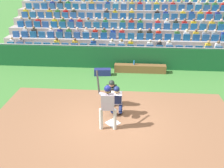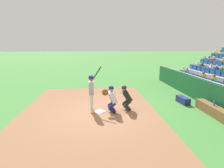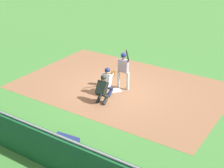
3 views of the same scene
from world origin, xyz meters
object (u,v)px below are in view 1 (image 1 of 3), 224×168
(home_plate_marker, at_px, (113,123))
(home_plate_umpire, at_px, (112,91))
(batter_at_plate, at_px, (107,103))
(water_bottle_on_bench, at_px, (134,62))
(catcher_crouching, at_px, (116,99))
(dugout_bench, at_px, (140,68))
(equipment_duffel_bag, at_px, (103,72))

(home_plate_marker, relative_size, home_plate_umpire, 0.35)
(batter_at_plate, relative_size, home_plate_umpire, 1.68)
(batter_at_plate, height_order, home_plate_umpire, batter_at_plate)
(home_plate_marker, relative_size, water_bottle_on_bench, 1.90)
(catcher_crouching, relative_size, home_plate_umpire, 1.04)
(home_plate_marker, relative_size, dugout_bench, 0.15)
(batter_at_plate, bearing_deg, water_bottle_on_bench, -100.08)
(home_plate_marker, height_order, catcher_crouching, catcher_crouching)
(equipment_duffel_bag, bearing_deg, home_plate_umpire, 97.32)
(equipment_duffel_bag, bearing_deg, batter_at_plate, 92.80)
(home_plate_marker, relative_size, batter_at_plate, 0.21)
(home_plate_marker, distance_m, equipment_duffel_bag, 4.63)
(batter_at_plate, bearing_deg, home_plate_umpire, -90.75)
(batter_at_plate, xyz_separation_m, equipment_duffel_bag, (0.73, -4.91, -0.91))
(catcher_crouching, distance_m, dugout_bench, 4.68)
(equipment_duffel_bag, bearing_deg, water_bottle_on_bench, -166.51)
(home_plate_marker, distance_m, water_bottle_on_bench, 5.23)
(water_bottle_on_bench, relative_size, equipment_duffel_bag, 0.26)
(batter_at_plate, xyz_separation_m, home_plate_umpire, (-0.02, -1.65, -0.40))
(catcher_crouching, xyz_separation_m, dugout_bench, (-1.06, -4.53, -0.50))
(catcher_crouching, xyz_separation_m, water_bottle_on_bench, (-0.72, -4.56, -0.17))
(catcher_crouching, height_order, home_plate_umpire, catcher_crouching)
(dugout_bench, distance_m, equipment_duffel_bag, 2.13)
(batter_at_plate, distance_m, home_plate_umpire, 1.70)
(home_plate_umpire, xyz_separation_m, dugout_bench, (-1.30, -3.82, -0.46))
(home_plate_umpire, bearing_deg, batter_at_plate, 89.25)
(home_plate_umpire, height_order, equipment_duffel_bag, home_plate_umpire)
(batter_at_plate, height_order, dugout_bench, batter_at_plate)
(catcher_crouching, xyz_separation_m, equipment_duffel_bag, (0.99, -3.97, -0.55))
(batter_at_plate, distance_m, catcher_crouching, 1.04)
(home_plate_umpire, bearing_deg, catcher_crouching, 108.40)
(batter_at_plate, relative_size, catcher_crouching, 1.62)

